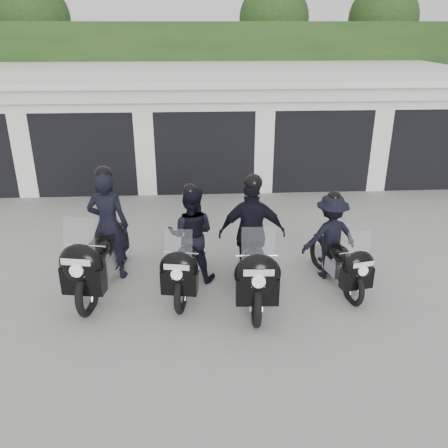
{
  "coord_description": "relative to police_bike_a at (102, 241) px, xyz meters",
  "views": [
    {
      "loc": [
        -0.19,
        -6.66,
        4.27
      ],
      "look_at": [
        0.24,
        0.88,
        1.05
      ],
      "focal_mm": 38.0,
      "sensor_mm": 36.0,
      "label": 1
    }
  ],
  "objects": [
    {
      "name": "ground",
      "position": [
        1.84,
        -0.73,
        -0.85
      ],
      "size": [
        80.0,
        80.0,
        0.0
      ],
      "primitive_type": "plane",
      "color": "gray",
      "rests_on": "ground"
    },
    {
      "name": "garage_block",
      "position": [
        1.84,
        7.33,
        0.58
      ],
      "size": [
        16.4,
        6.8,
        2.96
      ],
      "color": "white",
      "rests_on": "ground"
    },
    {
      "name": "background_vegetation",
      "position": [
        2.21,
        12.19,
        1.92
      ],
      "size": [
        20.0,
        3.9,
        5.8
      ],
      "color": "#1A3613",
      "rests_on": "ground"
    },
    {
      "name": "police_bike_a",
      "position": [
        0.0,
        0.0,
        0.0
      ],
      "size": [
        0.99,
        2.43,
        2.13
      ],
      "rotation": [
        0.0,
        0.0,
        -0.17
      ],
      "color": "black",
      "rests_on": "ground"
    },
    {
      "name": "police_bike_b",
      "position": [
        1.47,
        -0.03,
        -0.07
      ],
      "size": [
        0.98,
        2.11,
        1.85
      ],
      "rotation": [
        0.0,
        0.0,
        -0.17
      ],
      "color": "black",
      "rests_on": "ground"
    },
    {
      "name": "police_bike_c",
      "position": [
        2.53,
        -0.31,
        0.04
      ],
      "size": [
        1.16,
        2.4,
        2.09
      ],
      "rotation": [
        0.0,
        0.0,
        -0.04
      ],
      "color": "black",
      "rests_on": "ground"
    },
    {
      "name": "police_bike_d",
      "position": [
        3.99,
        -0.04,
        -0.13
      ],
      "size": [
        1.1,
        1.91,
        1.68
      ],
      "rotation": [
        0.0,
        0.0,
        0.21
      ],
      "color": "black",
      "rests_on": "ground"
    }
  ]
}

